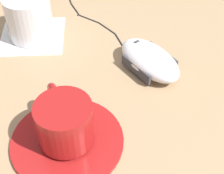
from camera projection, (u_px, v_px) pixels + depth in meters
The scene contains 7 objects.
ground_plane at pixel (72, 84), 0.53m from camera, with size 3.00×3.00×0.00m, color #9E7F5B.
saucer at pixel (66, 140), 0.45m from camera, with size 0.15×0.15×0.01m, color maroon.
coffee_cup at pixel (65, 121), 0.43m from camera, with size 0.10×0.07×0.06m.
computer_mouse at pixel (150, 60), 0.54m from camera, with size 0.13×0.12×0.04m.
mouse_cable at pixel (86, 12), 0.67m from camera, with size 0.24×0.14×0.00m.
napkin_under_glass at pixel (32, 36), 0.61m from camera, with size 0.11×0.11×0.00m, color white.
drinking_glass at pixel (29, 17), 0.59m from camera, with size 0.08×0.08×0.08m, color silver.
Camera 1 is at (0.38, 0.05, 0.37)m, focal length 55.00 mm.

